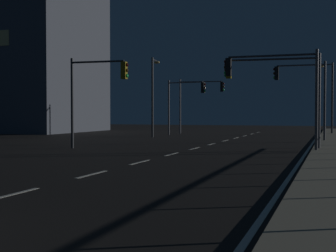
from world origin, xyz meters
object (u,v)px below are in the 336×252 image
(traffic_light_mid_right, at_px, (185,96))
(street_lamp_across_street, at_px, (153,89))
(traffic_light_mid_left, at_px, (199,95))
(traffic_light_near_left, at_px, (275,81))
(traffic_light_overhead_east, at_px, (274,79))
(traffic_light_far_right, at_px, (302,85))
(street_lamp_median, at_px, (330,91))
(traffic_light_far_center, at_px, (96,85))

(traffic_light_mid_right, distance_m, street_lamp_across_street, 4.42)
(traffic_light_mid_left, height_order, street_lamp_across_street, street_lamp_across_street)
(traffic_light_near_left, height_order, traffic_light_overhead_east, traffic_light_overhead_east)
(traffic_light_far_right, height_order, street_lamp_across_street, street_lamp_across_street)
(street_lamp_median, bearing_deg, traffic_light_mid_right, -155.29)
(traffic_light_near_left, height_order, traffic_light_mid_left, traffic_light_mid_left)
(traffic_light_mid_left, bearing_deg, traffic_light_near_left, -62.73)
(traffic_light_mid_right, bearing_deg, street_lamp_across_street, -109.71)
(street_lamp_median, xyz_separation_m, street_lamp_across_street, (-14.02, -9.91, -0.10))
(traffic_light_near_left, bearing_deg, traffic_light_mid_left, 117.27)
(traffic_light_mid_left, bearing_deg, traffic_light_far_right, -43.97)
(traffic_light_far_right, relative_size, traffic_light_overhead_east, 1.08)
(traffic_light_mid_right, height_order, street_lamp_median, street_lamp_median)
(traffic_light_far_right, relative_size, traffic_light_far_center, 1.07)
(street_lamp_across_street, bearing_deg, traffic_light_overhead_east, -46.35)
(traffic_light_far_center, distance_m, street_lamp_median, 26.25)
(traffic_light_overhead_east, bearing_deg, traffic_light_far_center, -172.01)
(street_lamp_across_street, bearing_deg, traffic_light_mid_right, 70.29)
(traffic_light_overhead_east, bearing_deg, street_lamp_median, 83.09)
(traffic_light_near_left, distance_m, traffic_light_mid_left, 20.41)
(traffic_light_far_center, xyz_separation_m, traffic_light_mid_left, (0.23, 20.66, 0.19))
(traffic_light_far_right, height_order, traffic_light_far_center, traffic_light_far_right)
(traffic_light_overhead_east, relative_size, traffic_light_mid_left, 0.96)
(traffic_light_far_right, distance_m, traffic_light_near_left, 8.26)
(street_lamp_across_street, bearing_deg, street_lamp_median, 35.24)
(street_lamp_across_street, bearing_deg, traffic_light_far_right, -11.78)
(traffic_light_overhead_east, xyz_separation_m, street_lamp_median, (2.65, 21.83, 0.35))
(traffic_light_near_left, relative_size, traffic_light_far_center, 1.00)
(traffic_light_far_right, distance_m, traffic_light_overhead_east, 9.41)
(street_lamp_median, bearing_deg, traffic_light_overhead_east, -96.91)
(traffic_light_mid_right, xyz_separation_m, traffic_light_far_center, (0.25, -17.42, 0.03))
(traffic_light_far_center, relative_size, traffic_light_mid_left, 0.96)
(traffic_light_far_right, bearing_deg, traffic_light_mid_right, 148.15)
(traffic_light_far_right, distance_m, street_lamp_median, 12.59)
(traffic_light_mid_right, bearing_deg, traffic_light_mid_left, 81.63)
(traffic_light_near_left, xyz_separation_m, traffic_light_overhead_east, (0.06, -1.16, 0.02))
(street_lamp_across_street, bearing_deg, traffic_light_mid_left, 75.12)
(street_lamp_median, bearing_deg, traffic_light_far_center, -117.93)
(traffic_light_mid_right, distance_m, street_lamp_median, 13.81)
(traffic_light_far_center, xyz_separation_m, street_lamp_median, (12.29, 23.19, 0.54))
(traffic_light_mid_left, relative_size, street_lamp_median, 0.81)
(street_lamp_median, bearing_deg, traffic_light_near_left, -97.47)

